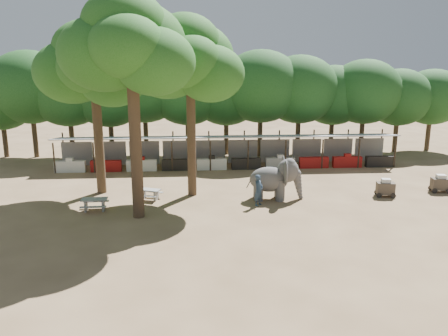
{
  "coord_description": "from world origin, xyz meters",
  "views": [
    {
      "loc": [
        -2.98,
        -21.42,
        8.3
      ],
      "look_at": [
        -1.0,
        5.0,
        2.0
      ],
      "focal_mm": 35.0,
      "sensor_mm": 36.0,
      "label": 1
    }
  ],
  "objects": [
    {
      "name": "cart_front",
      "position": [
        9.39,
        4.69,
        0.58
      ],
      "size": [
        1.35,
        1.03,
        1.18
      ],
      "rotation": [
        0.0,
        0.0,
        -0.21
      ],
      "color": "#372F27",
      "rests_on": "ground"
    },
    {
      "name": "handler",
      "position": [
        0.98,
        3.52,
        0.95
      ],
      "size": [
        0.78,
        0.82,
        1.89
      ],
      "primitive_type": "imported",
      "rotation": [
        0.0,
        0.0,
        0.88
      ],
      "color": "#26384C",
      "rests_on": "ground"
    },
    {
      "name": "picnic_table_far",
      "position": [
        -5.68,
        5.16,
        0.44
      ],
      "size": [
        1.69,
        1.62,
        0.67
      ],
      "rotation": [
        0.0,
        0.0,
        -0.38
      ],
      "color": "gray",
      "rests_on": "ground"
    },
    {
      "name": "vendor_stalls",
      "position": [
        -0.0,
        13.84,
        1.18
      ],
      "size": [
        28.0,
        2.99,
        2.8
      ],
      "color": "#93949A",
      "rests_on": "ground"
    },
    {
      "name": "yard_tree_center",
      "position": [
        -6.13,
        2.19,
        9.21
      ],
      "size": [
        7.1,
        6.9,
        12.04
      ],
      "color": "#332316",
      "rests_on": "ground"
    },
    {
      "name": "yard_tree_left",
      "position": [
        -9.13,
        7.19,
        8.2
      ],
      "size": [
        7.1,
        6.9,
        11.02
      ],
      "color": "#332316",
      "rests_on": "ground"
    },
    {
      "name": "cart_back",
      "position": [
        13.47,
        5.4,
        0.59
      ],
      "size": [
        1.33,
        0.99,
        1.19
      ],
      "rotation": [
        0.0,
        0.0,
        -0.16
      ],
      "color": "#372F27",
      "rests_on": "ground"
    },
    {
      "name": "picnic_table_near",
      "position": [
        -8.67,
        3.2,
        0.48
      ],
      "size": [
        1.51,
        1.37,
        0.74
      ],
      "rotation": [
        0.0,
        0.0,
        0.03
      ],
      "color": "gray",
      "rests_on": "ground"
    },
    {
      "name": "ground",
      "position": [
        0.0,
        0.0,
        0.0
      ],
      "size": [
        100.0,
        100.0,
        0.0
      ],
      "primitive_type": "plane",
      "color": "brown",
      "rests_on": "ground"
    },
    {
      "name": "yard_tree_back",
      "position": [
        -3.13,
        6.19,
        8.54
      ],
      "size": [
        7.1,
        6.9,
        11.36
      ],
      "color": "#332316",
      "rests_on": "ground"
    },
    {
      "name": "backdrop_trees",
      "position": [
        0.0,
        19.0,
        5.51
      ],
      "size": [
        46.46,
        5.95,
        8.33
      ],
      "color": "#332316",
      "rests_on": "ground"
    },
    {
      "name": "elephant",
      "position": [
        2.23,
        4.7,
        1.32
      ],
      "size": [
        3.48,
        2.65,
        2.64
      ],
      "rotation": [
        0.0,
        0.0,
        -0.09
      ],
      "color": "#454343",
      "rests_on": "ground"
    }
  ]
}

